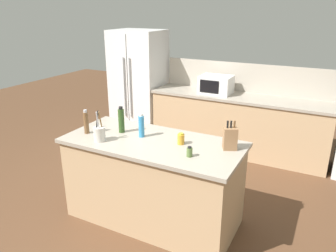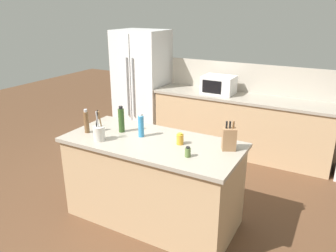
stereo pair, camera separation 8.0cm
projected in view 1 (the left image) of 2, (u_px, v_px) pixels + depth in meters
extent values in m
plane|color=brown|center=(154.00, 217.00, 3.71)|extent=(14.00, 14.00, 0.00)
cube|color=tan|center=(237.00, 125.00, 5.26)|extent=(2.76, 0.62, 0.90)
cube|color=#9E9384|center=(240.00, 97.00, 5.10)|extent=(2.80, 0.66, 0.04)
cube|color=#B2A899|center=(246.00, 78.00, 5.27)|extent=(2.76, 0.03, 0.46)
cube|color=tan|center=(153.00, 182.00, 3.55)|extent=(1.81, 0.81, 0.90)
cube|color=#9E9384|center=(153.00, 143.00, 3.39)|extent=(1.87, 0.87, 0.04)
cube|color=white|center=(139.00, 83.00, 5.94)|extent=(0.87, 0.72, 1.87)
cube|color=#2D2D2D|center=(128.00, 87.00, 5.64)|extent=(0.01, 0.00, 1.78)
cylinder|color=#ADB2B7|center=(124.00, 87.00, 5.65)|extent=(0.02, 0.02, 1.03)
cylinder|color=#ADB2B7|center=(130.00, 88.00, 5.60)|extent=(0.02, 0.02, 1.03)
cube|color=white|center=(216.00, 84.00, 5.21)|extent=(0.50, 0.38, 0.28)
cube|color=black|center=(209.00, 87.00, 5.07)|extent=(0.31, 0.01, 0.20)
cube|color=#936B47|center=(230.00, 138.00, 3.15)|extent=(0.16, 0.15, 0.22)
cylinder|color=black|center=(228.00, 124.00, 3.10)|extent=(0.02, 0.02, 0.07)
cylinder|color=black|center=(231.00, 124.00, 3.10)|extent=(0.02, 0.02, 0.07)
cylinder|color=brown|center=(234.00, 124.00, 3.10)|extent=(0.02, 0.02, 0.07)
cylinder|color=beige|center=(100.00, 134.00, 3.36)|extent=(0.12, 0.12, 0.15)
cylinder|color=olive|center=(100.00, 120.00, 3.31)|extent=(0.01, 0.05, 0.18)
cylinder|color=black|center=(97.00, 119.00, 3.32)|extent=(0.01, 0.05, 0.18)
cylinder|color=#B2B2B7|center=(98.00, 120.00, 3.29)|extent=(0.01, 0.03, 0.18)
cylinder|color=gold|center=(181.00, 139.00, 3.29)|extent=(0.07, 0.07, 0.10)
cylinder|color=gold|center=(181.00, 134.00, 3.27)|extent=(0.05, 0.05, 0.02)
cylinder|color=#2D4C1E|center=(121.00, 121.00, 3.58)|extent=(0.07, 0.07, 0.26)
cylinder|color=black|center=(121.00, 108.00, 3.53)|extent=(0.04, 0.04, 0.03)
cylinder|color=#3384BC|center=(141.00, 127.00, 3.45)|extent=(0.06, 0.06, 0.23)
cylinder|color=white|center=(141.00, 115.00, 3.41)|extent=(0.04, 0.04, 0.03)
cylinder|color=#567038|center=(189.00, 152.00, 3.02)|extent=(0.06, 0.06, 0.08)
cylinder|color=black|center=(190.00, 147.00, 3.00)|extent=(0.04, 0.04, 0.02)
cylinder|color=brown|center=(86.00, 123.00, 3.55)|extent=(0.05, 0.05, 0.24)
cylinder|color=#B2B2B7|center=(85.00, 111.00, 3.50)|extent=(0.04, 0.04, 0.03)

